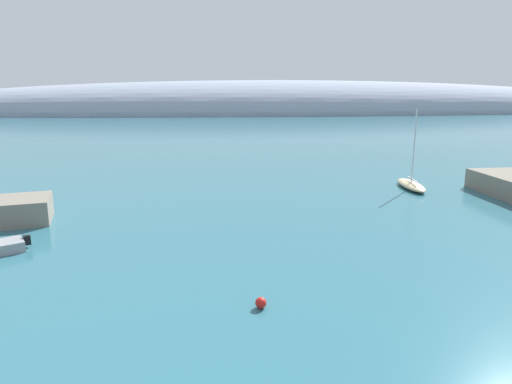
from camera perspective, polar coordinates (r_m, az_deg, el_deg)
The scene contains 3 objects.
distant_ridge at distance 208.54m, azimuth 3.41°, elevation 9.98°, with size 365.84×60.39×28.79m, color #8E99AD.
sailboat_sand_mid_mooring at distance 52.24m, azimuth 19.03°, elevation 0.93°, with size 2.63×6.98×8.61m.
mooring_buoy_red at distance 23.07m, azimuth 0.61°, elevation -13.84°, with size 0.56×0.56×0.56m, color red.
Camera 1 is at (-5.14, -6.38, 10.67)m, focal length 31.63 mm.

